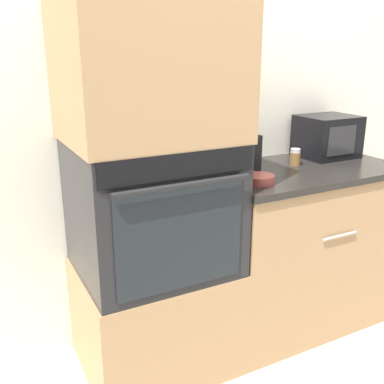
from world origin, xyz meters
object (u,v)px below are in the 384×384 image
object	(u,v)px
condiment_jar_near	(295,157)
condiment_jar_mid	(227,156)
wall_oven	(153,207)
bowl	(260,179)
condiment_jar_far	(211,157)
microwave	(327,136)
knife_block	(248,153)

from	to	relation	value
condiment_jar_near	condiment_jar_mid	size ratio (longest dim) A/B	0.77
wall_oven	condiment_jar_mid	xyz separation A→B (m)	(0.52, 0.20, 0.14)
bowl	condiment_jar_far	bearing A→B (deg)	97.59
microwave	condiment_jar_near	bearing A→B (deg)	-164.91
knife_block	condiment_jar_far	bearing A→B (deg)	125.03
bowl	condiment_jar_far	xyz separation A→B (m)	(-0.05, 0.37, 0.03)
condiment_jar_mid	condiment_jar_near	bearing A→B (deg)	-22.15
knife_block	condiment_jar_mid	world-z (taller)	knife_block
microwave	knife_block	world-z (taller)	microwave
bowl	condiment_jar_near	xyz separation A→B (m)	(0.38, 0.20, 0.02)
microwave	condiment_jar_mid	xyz separation A→B (m)	(-0.66, 0.06, -0.06)
knife_block	condiment_jar_mid	bearing A→B (deg)	105.94
knife_block	condiment_jar_far	xyz separation A→B (m)	(-0.12, 0.17, -0.04)
bowl	condiment_jar_mid	world-z (taller)	condiment_jar_mid
microwave	wall_oven	bearing A→B (deg)	-173.27
wall_oven	condiment_jar_mid	world-z (taller)	wall_oven
wall_oven	microwave	size ratio (longest dim) A/B	2.15
knife_block	condiment_jar_mid	xyz separation A→B (m)	(-0.04, 0.14, -0.04)
wall_oven	condiment_jar_near	bearing A→B (deg)	3.76
knife_block	condiment_jar_far	world-z (taller)	knife_block
wall_oven	knife_block	size ratio (longest dim) A/B	2.90
wall_oven	condiment_jar_mid	bearing A→B (deg)	21.05
microwave	condiment_jar_far	distance (m)	0.74
bowl	condiment_jar_mid	xyz separation A→B (m)	(0.03, 0.34, 0.04)
condiment_jar_near	condiment_jar_far	size ratio (longest dim) A/B	0.82
condiment_jar_near	wall_oven	bearing A→B (deg)	-176.24
bowl	microwave	bearing A→B (deg)	22.31
knife_block	bowl	world-z (taller)	knife_block
knife_block	condiment_jar_near	distance (m)	0.32
microwave	condiment_jar_near	world-z (taller)	microwave
bowl	condiment_jar_near	bearing A→B (deg)	27.54
microwave	condiment_jar_near	xyz separation A→B (m)	(-0.30, -0.08, -0.08)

